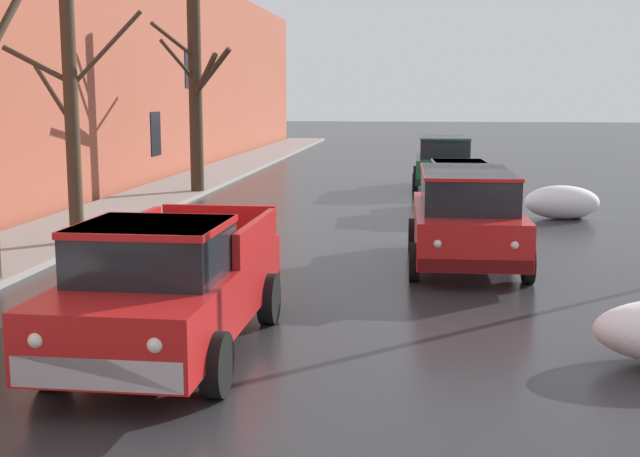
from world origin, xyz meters
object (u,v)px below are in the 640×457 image
object	(u,v)px
bare_tree_mid_block	(70,102)
bare_tree_far_down_block	(196,92)
suv_green_parked_far_down_block	(444,160)
sedan_white_parked_kerbside_mid	(460,186)
suv_red_parked_kerbside_close	(466,214)
pickup_truck_red_approaching_near_lane	(169,286)

from	to	relation	value
bare_tree_mid_block	bare_tree_far_down_block	xyz separation A→B (m)	(0.08, 9.45, 0.23)
suv_green_parked_far_down_block	bare_tree_mid_block	bearing A→B (deg)	-123.38
sedan_white_parked_kerbside_mid	suv_red_parked_kerbside_close	bearing A→B (deg)	-91.49
bare_tree_mid_block	sedan_white_parked_kerbside_mid	xyz separation A→B (m)	(8.29, 6.27, -2.32)
suv_red_parked_kerbside_close	bare_tree_far_down_block	bearing A→B (deg)	127.90
sedan_white_parked_kerbside_mid	suv_green_parked_far_down_block	distance (m)	5.89
bare_tree_mid_block	bare_tree_far_down_block	distance (m)	9.45
bare_tree_far_down_block	sedan_white_parked_kerbside_mid	world-z (taller)	bare_tree_far_down_block
suv_red_parked_kerbside_close	sedan_white_parked_kerbside_mid	size ratio (longest dim) A/B	1.18
sedan_white_parked_kerbside_mid	suv_green_parked_far_down_block	bearing A→B (deg)	92.82
bare_tree_far_down_block	suv_red_parked_kerbside_close	world-z (taller)	bare_tree_far_down_block
suv_red_parked_kerbside_close	bare_tree_mid_block	bearing A→B (deg)	173.92
bare_tree_mid_block	suv_green_parked_far_down_block	size ratio (longest dim) A/B	1.40
suv_red_parked_kerbside_close	sedan_white_parked_kerbside_mid	xyz separation A→B (m)	(0.19, 7.14, -0.24)
bare_tree_mid_block	suv_red_parked_kerbside_close	xyz separation A→B (m)	(8.11, -0.86, -2.08)
bare_tree_mid_block	pickup_truck_red_approaching_near_lane	distance (m)	8.36
bare_tree_far_down_block	suv_green_parked_far_down_block	world-z (taller)	bare_tree_far_down_block
bare_tree_mid_block	pickup_truck_red_approaching_near_lane	size ratio (longest dim) A/B	1.29
suv_green_parked_far_down_block	bare_tree_far_down_block	bearing A→B (deg)	-161.22
bare_tree_far_down_block	suv_red_parked_kerbside_close	bearing A→B (deg)	-52.10
bare_tree_mid_block	bare_tree_far_down_block	bearing A→B (deg)	89.53
bare_tree_far_down_block	pickup_truck_red_approaching_near_lane	xyz separation A→B (m)	(4.11, -16.34, -2.43)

